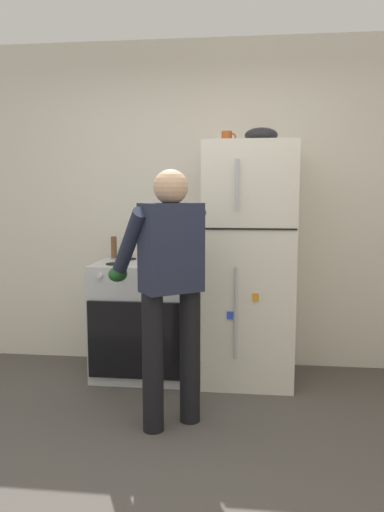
{
  "coord_description": "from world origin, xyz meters",
  "views": [
    {
      "loc": [
        0.41,
        -2.26,
        1.46
      ],
      "look_at": [
        -0.01,
        1.32,
        1.0
      ],
      "focal_mm": 34.87,
      "sensor_mm": 36.0,
      "label": 1
    }
  ],
  "objects_px": {
    "stove_range": "(145,319)",
    "red_pot": "(163,254)",
    "mixing_bowl": "(261,135)",
    "person_cook": "(169,276)",
    "pepper_mill": "(114,247)",
    "refrigerator": "(249,264)",
    "coffee_mug": "(227,138)"
  },
  "relations": [
    {
      "from": "stove_range",
      "to": "red_pot",
      "type": "relative_size",
      "value": 2.82
    },
    {
      "from": "person_cook",
      "to": "pepper_mill",
      "type": "bearing_deg",
      "value": 121.11
    },
    {
      "from": "pepper_mill",
      "to": "mixing_bowl",
      "type": "height_order",
      "value": "mixing_bowl"
    },
    {
      "from": "refrigerator",
      "to": "pepper_mill",
      "type": "height_order",
      "value": "refrigerator"
    },
    {
      "from": "red_pot",
      "to": "person_cook",
      "type": "bearing_deg",
      "value": -77.52
    },
    {
      "from": "refrigerator",
      "to": "pepper_mill",
      "type": "distance_m",
      "value": 1.15
    },
    {
      "from": "refrigerator",
      "to": "coffee_mug",
      "type": "xyz_separation_m",
      "value": [
        -0.18,
        0.05,
        0.96
      ]
    },
    {
      "from": "red_pot",
      "to": "coffee_mug",
      "type": "height_order",
      "value": "coffee_mug"
    },
    {
      "from": "stove_range",
      "to": "mixing_bowl",
      "type": "bearing_deg",
      "value": 0.65
    },
    {
      "from": "stove_range",
      "to": "person_cook",
      "type": "relative_size",
      "value": 0.58
    },
    {
      "from": "pepper_mill",
      "to": "mixing_bowl",
      "type": "distance_m",
      "value": 1.5
    },
    {
      "from": "refrigerator",
      "to": "mixing_bowl",
      "type": "height_order",
      "value": "mixing_bowl"
    },
    {
      "from": "refrigerator",
      "to": "red_pot",
      "type": "distance_m",
      "value": 0.67
    },
    {
      "from": "refrigerator",
      "to": "person_cook",
      "type": "bearing_deg",
      "value": -119.51
    },
    {
      "from": "person_cook",
      "to": "pepper_mill",
      "type": "height_order",
      "value": "person_cook"
    },
    {
      "from": "coffee_mug",
      "to": "pepper_mill",
      "type": "height_order",
      "value": "coffee_mug"
    },
    {
      "from": "stove_range",
      "to": "red_pot",
      "type": "bearing_deg",
      "value": -13.92
    },
    {
      "from": "refrigerator",
      "to": "red_pot",
      "type": "relative_size",
      "value": 5.62
    },
    {
      "from": "refrigerator",
      "to": "stove_range",
      "type": "height_order",
      "value": "refrigerator"
    },
    {
      "from": "pepper_mill",
      "to": "mixing_bowl",
      "type": "xyz_separation_m",
      "value": [
        1.2,
        -0.2,
        0.88
      ]
    },
    {
      "from": "red_pot",
      "to": "mixing_bowl",
      "type": "relative_size",
      "value": 1.31
    },
    {
      "from": "person_cook",
      "to": "mixing_bowl",
      "type": "distance_m",
      "value": 1.39
    },
    {
      "from": "refrigerator",
      "to": "red_pot",
      "type": "height_order",
      "value": "refrigerator"
    },
    {
      "from": "refrigerator",
      "to": "stove_range",
      "type": "xyz_separation_m",
      "value": [
        -0.82,
        -0.01,
        -0.46
      ]
    },
    {
      "from": "person_cook",
      "to": "red_pot",
      "type": "relative_size",
      "value": 4.91
    },
    {
      "from": "red_pot",
      "to": "mixing_bowl",
      "type": "xyz_separation_m",
      "value": [
        0.74,
        0.05,
        0.9
      ]
    },
    {
      "from": "pepper_mill",
      "to": "coffee_mug",
      "type": "bearing_deg",
      "value": -9.0
    },
    {
      "from": "stove_range",
      "to": "pepper_mill",
      "type": "relative_size",
      "value": 5.21
    },
    {
      "from": "coffee_mug",
      "to": "mixing_bowl",
      "type": "height_order",
      "value": "mixing_bowl"
    },
    {
      "from": "pepper_mill",
      "to": "stove_range",
      "type": "bearing_deg",
      "value": -35.04
    },
    {
      "from": "person_cook",
      "to": "pepper_mill",
      "type": "relative_size",
      "value": 9.06
    },
    {
      "from": "refrigerator",
      "to": "mixing_bowl",
      "type": "bearing_deg",
      "value": 0.21
    }
  ]
}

